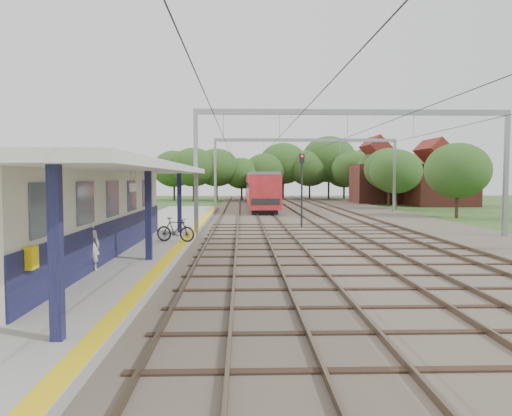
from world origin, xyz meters
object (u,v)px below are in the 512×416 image
object	(u,v)px
bicycle	(175,230)
signal_post	(302,180)
person	(90,245)
train	(258,188)

from	to	relation	value
bicycle	signal_post	size ratio (longest dim) A/B	0.39
person	bicycle	xyz separation A→B (m)	(1.77, 7.11, -0.25)
bicycle	train	world-z (taller)	train
signal_post	bicycle	bearing A→B (deg)	-118.42
person	train	distance (m)	44.21
bicycle	signal_post	world-z (taller)	signal_post
bicycle	signal_post	xyz separation A→B (m)	(6.95, 9.04, 2.27)
train	signal_post	distance (m)	27.60
train	signal_post	size ratio (longest dim) A/B	7.28
person	bicycle	distance (m)	7.34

